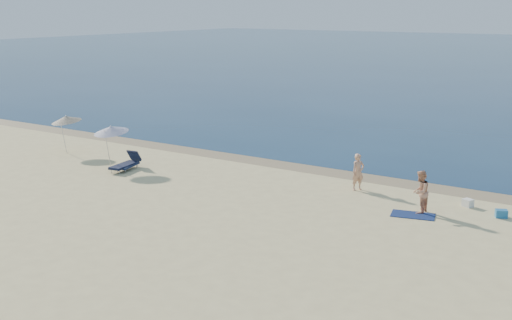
{
  "coord_description": "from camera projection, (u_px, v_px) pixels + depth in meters",
  "views": [
    {
      "loc": [
        12.55,
        -6.87,
        7.57
      ],
      "look_at": [
        -2.35,
        16.0,
        1.0
      ],
      "focal_mm": 45.0,
      "sensor_mm": 36.0,
      "label": 1
    }
  ],
  "objects": [
    {
      "name": "blue_cooler",
      "position": [
        501.0,
        214.0,
        23.52
      ],
      "size": [
        0.5,
        0.44,
        0.3
      ],
      "primitive_type": "cube",
      "rotation": [
        0.0,
        0.0,
        0.42
      ],
      "color": "#1E65A2",
      "rests_on": "ground"
    },
    {
      "name": "white_bag",
      "position": [
        468.0,
        203.0,
        24.78
      ],
      "size": [
        0.45,
        0.43,
        0.31
      ],
      "primitive_type": "cube",
      "rotation": [
        0.0,
        0.0,
        -0.41
      ],
      "color": "white",
      "rests_on": "ground"
    },
    {
      "name": "umbrella_near",
      "position": [
        111.0,
        129.0,
        30.45
      ],
      "size": [
        1.83,
        1.85,
        2.16
      ],
      "rotation": [
        0.0,
        0.0,
        -0.11
      ],
      "color": "silver",
      "rests_on": "ground"
    },
    {
      "name": "beach_towel",
      "position": [
        413.0,
        215.0,
        23.79
      ],
      "size": [
        1.75,
        1.23,
        0.03
      ],
      "primitive_type": "cube",
      "rotation": [
        0.0,
        0.0,
        0.23
      ],
      "color": "#0E1C4A",
      "rests_on": "ground"
    },
    {
      "name": "umbrella_far",
      "position": [
        66.0,
        119.0,
        33.58
      ],
      "size": [
        2.05,
        2.06,
        2.1
      ],
      "rotation": [
        0.0,
        0.0,
        -0.4
      ],
      "color": "silver",
      "rests_on": "ground"
    },
    {
      "name": "lounger_right",
      "position": [
        129.0,
        164.0,
        30.47
      ],
      "size": [
        0.88,
        1.66,
        0.7
      ],
      "rotation": [
        0.0,
        0.0,
        0.24
      ],
      "color": "#16203E",
      "rests_on": "ground"
    },
    {
      "name": "person_right",
      "position": [
        420.0,
        192.0,
        23.9
      ],
      "size": [
        0.62,
        0.8,
        1.64
      ],
      "primitive_type": "imported",
      "rotation": [
        0.0,
        0.0,
        -1.57
      ],
      "color": "tan",
      "rests_on": "ground"
    },
    {
      "name": "lounger_left",
      "position": [
        126.0,
        163.0,
        30.38
      ],
      "size": [
        0.86,
        1.92,
        0.82
      ],
      "rotation": [
        0.0,
        0.0,
        0.14
      ],
      "color": "black",
      "rests_on": "ground"
    },
    {
      "name": "person_left",
      "position": [
        358.0,
        172.0,
        26.9
      ],
      "size": [
        0.62,
        0.68,
        1.56
      ],
      "primitive_type": "imported",
      "rotation": [
        0.0,
        0.0,
        1.01
      ],
      "color": "tan",
      "rests_on": "ground"
    },
    {
      "name": "wet_sand_strip",
      "position": [
        338.0,
        173.0,
        29.83
      ],
      "size": [
        240.0,
        1.6,
        0.0
      ],
      "primitive_type": "cube",
      "color": "#847254",
      "rests_on": "ground"
    }
  ]
}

